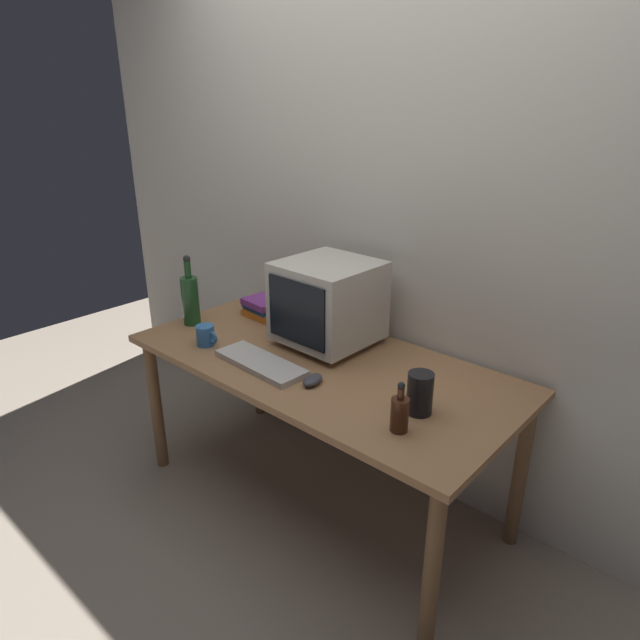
{
  "coord_description": "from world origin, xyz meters",
  "views": [
    {
      "loc": [
        1.37,
        -1.54,
        1.73
      ],
      "look_at": [
        0.0,
        0.0,
        0.89
      ],
      "focal_mm": 31.17,
      "sensor_mm": 36.0,
      "label": 1
    }
  ],
  "objects_px": {
    "metal_canister": "(420,393)",
    "book_stack": "(264,308)",
    "crt_monitor": "(328,302)",
    "bottle_short": "(400,413)",
    "keyboard": "(261,363)",
    "mug": "(206,335)",
    "computer_mouse": "(313,380)",
    "bottle_tall": "(190,299)"
  },
  "relations": [
    {
      "from": "metal_canister",
      "to": "book_stack",
      "type": "bearing_deg",
      "value": 165.98
    },
    {
      "from": "crt_monitor",
      "to": "book_stack",
      "type": "relative_size",
      "value": 1.9
    },
    {
      "from": "bottle_short",
      "to": "metal_canister",
      "type": "distance_m",
      "value": 0.14
    },
    {
      "from": "book_stack",
      "to": "metal_canister",
      "type": "height_order",
      "value": "metal_canister"
    },
    {
      "from": "keyboard",
      "to": "bottle_short",
      "type": "bearing_deg",
      "value": 1.4
    },
    {
      "from": "mug",
      "to": "metal_canister",
      "type": "distance_m",
      "value": 1.01
    },
    {
      "from": "crt_monitor",
      "to": "mug",
      "type": "relative_size",
      "value": 3.29
    },
    {
      "from": "keyboard",
      "to": "book_stack",
      "type": "distance_m",
      "value": 0.55
    },
    {
      "from": "crt_monitor",
      "to": "bottle_short",
      "type": "distance_m",
      "value": 0.73
    },
    {
      "from": "metal_canister",
      "to": "crt_monitor",
      "type": "bearing_deg",
      "value": 159.81
    },
    {
      "from": "mug",
      "to": "metal_canister",
      "type": "relative_size",
      "value": 0.8
    },
    {
      "from": "computer_mouse",
      "to": "metal_canister",
      "type": "distance_m",
      "value": 0.42
    },
    {
      "from": "keyboard",
      "to": "metal_canister",
      "type": "xyz_separation_m",
      "value": [
        0.67,
        0.12,
        0.06
      ]
    },
    {
      "from": "bottle_short",
      "to": "keyboard",
      "type": "bearing_deg",
      "value": 178.54
    },
    {
      "from": "crt_monitor",
      "to": "mug",
      "type": "bearing_deg",
      "value": -136.5
    },
    {
      "from": "computer_mouse",
      "to": "metal_canister",
      "type": "relative_size",
      "value": 0.67
    },
    {
      "from": "keyboard",
      "to": "mug",
      "type": "xyz_separation_m",
      "value": [
        -0.33,
        -0.02,
        0.03
      ]
    },
    {
      "from": "computer_mouse",
      "to": "book_stack",
      "type": "xyz_separation_m",
      "value": [
        -0.65,
        0.36,
        0.03
      ]
    },
    {
      "from": "computer_mouse",
      "to": "bottle_short",
      "type": "height_order",
      "value": "bottle_short"
    },
    {
      "from": "crt_monitor",
      "to": "bottle_tall",
      "type": "xyz_separation_m",
      "value": [
        -0.63,
        -0.26,
        -0.07
      ]
    },
    {
      "from": "keyboard",
      "to": "computer_mouse",
      "type": "xyz_separation_m",
      "value": [
        0.26,
        0.03,
        0.01
      ]
    },
    {
      "from": "computer_mouse",
      "to": "book_stack",
      "type": "height_order",
      "value": "book_stack"
    },
    {
      "from": "computer_mouse",
      "to": "book_stack",
      "type": "relative_size",
      "value": 0.48
    },
    {
      "from": "book_stack",
      "to": "mug",
      "type": "relative_size",
      "value": 1.74
    },
    {
      "from": "crt_monitor",
      "to": "bottle_short",
      "type": "relative_size",
      "value": 2.22
    },
    {
      "from": "crt_monitor",
      "to": "computer_mouse",
      "type": "relative_size",
      "value": 3.95
    },
    {
      "from": "keyboard",
      "to": "mug",
      "type": "relative_size",
      "value": 3.5
    },
    {
      "from": "bottle_tall",
      "to": "mug",
      "type": "height_order",
      "value": "bottle_tall"
    },
    {
      "from": "keyboard",
      "to": "book_stack",
      "type": "height_order",
      "value": "book_stack"
    },
    {
      "from": "mug",
      "to": "metal_canister",
      "type": "xyz_separation_m",
      "value": [
        1.0,
        0.14,
        0.03
      ]
    },
    {
      "from": "bottle_tall",
      "to": "mug",
      "type": "xyz_separation_m",
      "value": [
        0.25,
        -0.11,
        -0.08
      ]
    },
    {
      "from": "mug",
      "to": "metal_canister",
      "type": "height_order",
      "value": "metal_canister"
    },
    {
      "from": "bottle_tall",
      "to": "book_stack",
      "type": "distance_m",
      "value": 0.36
    },
    {
      "from": "bottle_short",
      "to": "mug",
      "type": "height_order",
      "value": "bottle_short"
    },
    {
      "from": "bottle_tall",
      "to": "keyboard",
      "type": "bearing_deg",
      "value": -8.55
    },
    {
      "from": "bottle_tall",
      "to": "mug",
      "type": "bearing_deg",
      "value": -23.39
    },
    {
      "from": "crt_monitor",
      "to": "book_stack",
      "type": "distance_m",
      "value": 0.48
    },
    {
      "from": "bottle_tall",
      "to": "book_stack",
      "type": "bearing_deg",
      "value": 58.67
    },
    {
      "from": "metal_canister",
      "to": "computer_mouse",
      "type": "bearing_deg",
      "value": -166.81
    },
    {
      "from": "computer_mouse",
      "to": "mug",
      "type": "xyz_separation_m",
      "value": [
        -0.59,
        -0.05,
        0.03
      ]
    },
    {
      "from": "crt_monitor",
      "to": "bottle_tall",
      "type": "distance_m",
      "value": 0.69
    },
    {
      "from": "crt_monitor",
      "to": "computer_mouse",
      "type": "distance_m",
      "value": 0.42
    }
  ]
}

